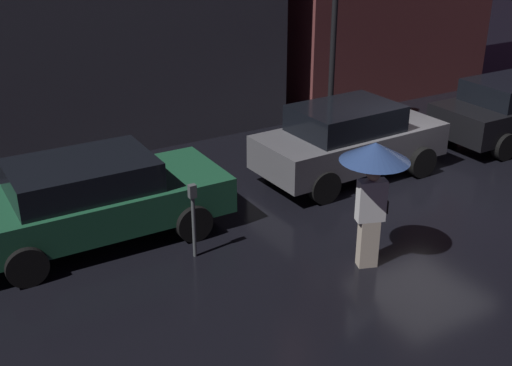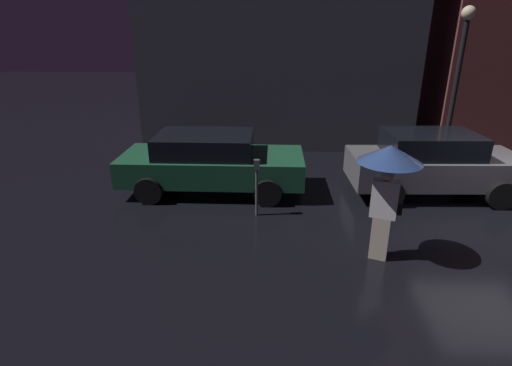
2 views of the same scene
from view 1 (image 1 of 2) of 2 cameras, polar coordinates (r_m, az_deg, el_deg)
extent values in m
plane|color=black|center=(13.44, 15.35, -0.66)|extent=(60.00, 60.00, 0.00)
cube|color=#1E5638|center=(11.27, -14.05, -1.83)|extent=(4.50, 1.84, 0.64)
cube|color=black|center=(10.99, -15.23, 0.66)|extent=(2.34, 1.61, 0.51)
cylinder|color=black|center=(12.57, -9.11, -0.20)|extent=(0.65, 0.22, 0.65)
cylinder|color=black|center=(11.05, -5.57, -3.55)|extent=(0.65, 0.22, 0.65)
cylinder|color=black|center=(11.98, -21.55, -2.96)|extent=(0.65, 0.22, 0.65)
cylinder|color=black|center=(10.37, -19.72, -6.97)|extent=(0.65, 0.22, 0.65)
cube|color=slate|center=(13.59, 8.37, 3.35)|extent=(4.13, 1.84, 0.69)
cube|color=black|center=(13.30, 7.97, 5.71)|extent=(2.17, 1.56, 0.54)
cylinder|color=black|center=(15.08, 10.09, 3.93)|extent=(0.66, 0.22, 0.66)
cylinder|color=black|center=(13.94, 14.50, 1.82)|extent=(0.66, 0.22, 0.66)
cylinder|color=black|center=(13.67, 1.94, 2.16)|extent=(0.66, 0.22, 0.66)
cylinder|color=black|center=(12.39, 6.08, -0.36)|extent=(0.66, 0.22, 0.66)
cylinder|color=black|center=(16.46, 16.70, 4.93)|extent=(0.63, 0.22, 0.63)
cylinder|color=black|center=(15.43, 21.21, 3.03)|extent=(0.63, 0.22, 0.63)
cube|color=beige|center=(10.38, 9.91, -5.26)|extent=(0.36, 0.29, 0.81)
cube|color=white|center=(10.04, 10.21, -1.54)|extent=(0.48, 0.34, 0.68)
sphere|color=tan|center=(9.85, 10.40, 0.82)|extent=(0.22, 0.22, 0.22)
cylinder|color=black|center=(9.93, 10.32, -0.17)|extent=(0.02, 0.02, 0.80)
cone|color=navy|center=(9.72, 10.56, 2.75)|extent=(1.07, 1.07, 0.29)
cube|color=black|center=(10.26, 11.18, -2.09)|extent=(0.18, 0.15, 0.22)
cylinder|color=#4C5154|center=(10.45, -5.54, -3.95)|extent=(0.06, 0.06, 1.07)
cube|color=#4C5154|center=(10.17, -5.69, -0.73)|extent=(0.12, 0.10, 0.22)
cylinder|color=black|center=(15.66, 6.83, 11.39)|extent=(0.14, 0.14, 4.07)
camera|label=2|loc=(4.41, 49.27, -5.23)|focal=28.00mm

